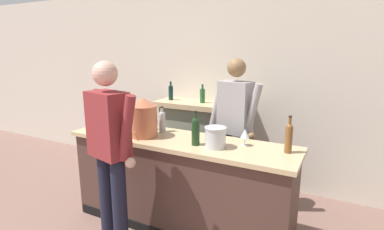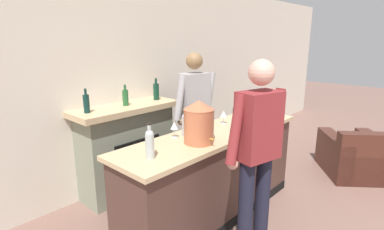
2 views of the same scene
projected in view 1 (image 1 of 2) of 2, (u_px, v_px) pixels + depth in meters
wall_back_panel at (220, 85)px, 4.29m from camera, size 12.00×0.07×2.75m
bar_counter at (179, 183)px, 3.16m from camera, size 2.41×0.64×0.99m
fireplace_stone at (203, 141)px, 4.30m from camera, size 1.36×0.52×1.44m
person_customer at (110, 153)px, 2.61m from camera, size 0.65×0.37×1.79m
person_bartender at (234, 128)px, 3.43m from camera, size 0.65×0.36×1.79m
copper_dispenser at (143, 117)px, 3.10m from camera, size 0.29×0.33×0.41m
ice_bucket_steel at (215, 137)px, 2.77m from camera, size 0.20×0.20×0.20m
wine_bottle_cabernet_heavy at (289, 137)px, 2.62m from camera, size 0.06×0.06×0.34m
wine_bottle_chardonnay_pale at (106, 117)px, 3.40m from camera, size 0.07×0.07×0.30m
wine_bottle_rose_blush at (196, 130)px, 2.83m from camera, size 0.08×0.08×0.33m
wine_bottle_merlot_tall at (162, 120)px, 3.29m from camera, size 0.08×0.08×0.28m
wine_glass_back_row at (214, 129)px, 3.00m from camera, size 0.08×0.08×0.15m
wine_glass_front_right at (155, 119)px, 3.38m from camera, size 0.08×0.08×0.16m
wine_glass_near_bucket at (245, 134)px, 2.82m from camera, size 0.09×0.09×0.16m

